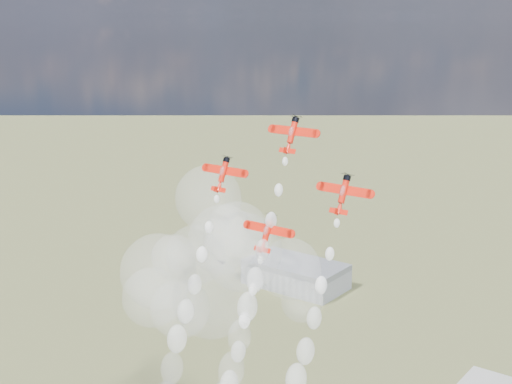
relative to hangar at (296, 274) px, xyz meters
The scene contains 8 objects.
hangar is the anchor object (origin of this frame).
plane_lead 228.08m from the hangar, 57.06° to the right, with size 10.97×5.31×7.35m.
plane_left 220.37m from the hangar, 61.32° to the right, with size 10.97×5.31×7.35m.
plane_right 234.67m from the hangar, 54.36° to the right, with size 10.97×5.31×7.35m.
plane_slot 226.69m from the hangar, 58.33° to the right, with size 10.97×5.31×7.35m.
smoke_trail_lead 227.44m from the hangar, 59.70° to the right, with size 5.72×23.54×47.35m.
smoke_trail_left 221.85m from the hangar, 63.70° to the right, with size 5.35×23.72×47.26m.
drifted_smoke_cloud 186.13m from the hangar, 64.42° to the right, with size 56.48×34.45×47.83m.
Camera 1 is at (69.99, -109.35, 135.45)m, focal length 50.00 mm.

